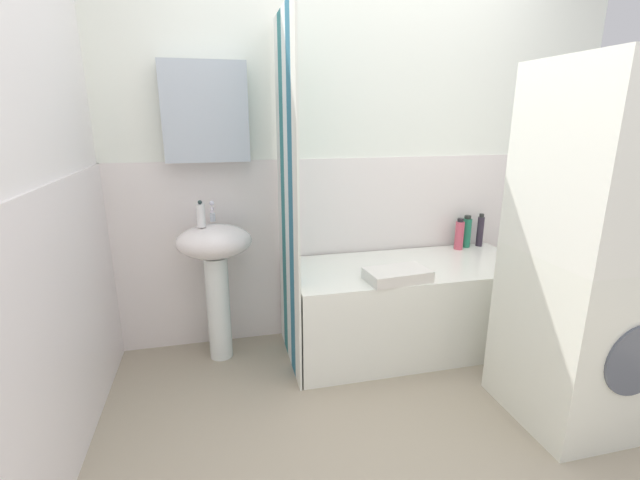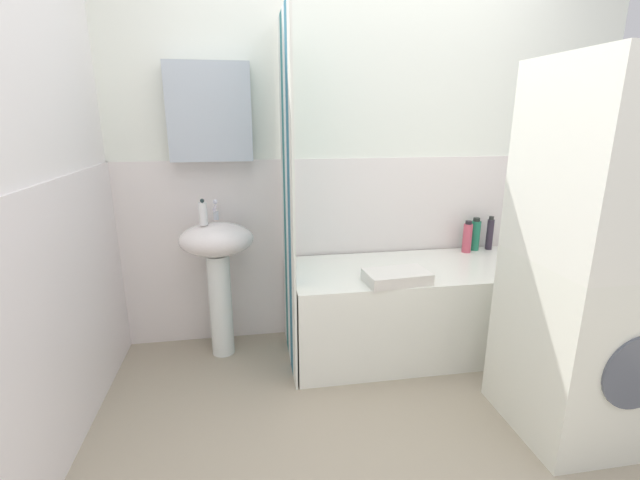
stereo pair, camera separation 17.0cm
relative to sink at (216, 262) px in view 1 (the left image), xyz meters
The scene contains 13 objects.
ground_plane 1.53m from the sink, 48.15° to the right, with size 4.80×5.60×0.04m, color tan.
wall_back_tiled 1.04m from the sink, 15.17° to the left, with size 3.60×0.18×2.40m.
wall_left_tiled 1.06m from the sink, 133.40° to the right, with size 0.07×1.81×2.40m.
sink is the anchor object (origin of this frame).
faucet 0.30m from the sink, 90.00° to the left, with size 0.03×0.12×0.12m.
soap_dispenser 0.30m from the sink, 153.15° to the right, with size 0.05×0.05×0.15m.
bathtub 1.25m from the sink, ahead, with size 1.52×0.67×0.56m, color white.
shower_curtain 0.58m from the sink, 19.19° to the right, with size 0.01×0.67×2.00m.
lotion_bottle 1.86m from the sink, ahead, with size 0.05×0.05×0.24m.
shampoo_bottle 1.75m from the sink, ahead, with size 0.06×0.06×0.23m.
conditioner_bottle 1.67m from the sink, ahead, with size 0.06×0.06×0.22m.
towel_folded 1.07m from the sink, 20.37° to the right, with size 0.35×0.21×0.06m, color silver.
washer_dryer_stack 1.98m from the sink, 29.43° to the right, with size 0.60×0.60×1.70m.
Camera 1 is at (-0.89, -1.51, 1.46)m, focal length 24.51 mm.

